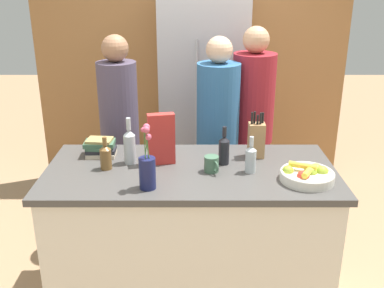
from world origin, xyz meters
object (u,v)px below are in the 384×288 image
object	(u,v)px
knife_block	(258,140)
cereal_box	(163,139)
bottle_wine	(131,145)
person_in_blue	(219,133)
coffee_mug	(213,164)
bottle_water	(252,158)
refrigerator	(204,102)
fruit_bowl	(309,175)
book_stack	(102,147)
bottle_oil	(225,149)
flower_vase	(149,169)
bottle_vinegar	(107,156)
person_at_sink	(121,131)
person_in_red_tee	(254,123)

from	to	relation	value
knife_block	cereal_box	xyz separation A→B (m)	(-0.59, -0.11, 0.04)
bottle_wine	person_in_blue	distance (m)	0.83
coffee_mug	bottle_water	bearing A→B (deg)	-1.66
refrigerator	coffee_mug	distance (m)	1.52
fruit_bowl	knife_block	distance (m)	0.44
fruit_bowl	book_stack	xyz separation A→B (m)	(-1.24, 0.38, 0.02)
cereal_box	bottle_oil	distance (m)	0.39
fruit_bowl	flower_vase	world-z (taller)	flower_vase
fruit_bowl	bottle_wine	bearing A→B (deg)	165.97
person_in_blue	coffee_mug	bearing A→B (deg)	-116.90
refrigerator	person_in_blue	size ratio (longest dim) A/B	1.15
bottle_oil	bottle_wine	world-z (taller)	bottle_wine
knife_block	bottle_wine	bearing A→B (deg)	-172.71
bottle_vinegar	person_at_sink	bearing A→B (deg)	91.89
fruit_bowl	book_stack	world-z (taller)	book_stack
flower_vase	bottle_vinegar	size ratio (longest dim) A/B	1.81
cereal_box	coffee_mug	size ratio (longest dim) A/B	2.68
coffee_mug	cereal_box	bearing A→B (deg)	157.23
flower_vase	person_at_sink	distance (m)	1.00
bottle_wine	flower_vase	bearing A→B (deg)	-68.03
cereal_box	book_stack	distance (m)	0.43
refrigerator	fruit_bowl	bearing A→B (deg)	-71.38
knife_block	flower_vase	bearing A→B (deg)	-145.16
bottle_vinegar	person_in_blue	size ratio (longest dim) A/B	0.12
bottle_oil	person_in_blue	distance (m)	0.62
coffee_mug	person_in_red_tee	size ratio (longest dim) A/B	0.07
bottle_oil	person_at_sink	xyz separation A→B (m)	(-0.73, 0.61, -0.09)
refrigerator	book_stack	distance (m)	1.44
bottle_water	person_in_red_tee	world-z (taller)	person_in_red_tee
knife_block	book_stack	xyz separation A→B (m)	(-0.99, 0.02, -0.06)
refrigerator	cereal_box	size ratio (longest dim) A/B	5.87
book_stack	bottle_wine	bearing A→B (deg)	-29.98
knife_block	person_in_red_tee	distance (m)	0.65
bottle_oil	person_in_blue	xyz separation A→B (m)	(-0.00, 0.61, -0.11)
knife_block	person_at_sink	distance (m)	1.07
fruit_bowl	book_stack	bearing A→B (deg)	163.09
knife_block	person_in_blue	distance (m)	0.55
bottle_vinegar	person_in_red_tee	world-z (taller)	person_in_red_tee
coffee_mug	person_at_sink	bearing A→B (deg)	131.88
refrigerator	book_stack	bearing A→B (deg)	-118.20
bottle_vinegar	person_in_blue	bearing A→B (deg)	44.01
refrigerator	bottle_water	xyz separation A→B (m)	(0.25, -1.53, 0.09)
flower_vase	bottle_vinegar	bearing A→B (deg)	136.32
fruit_bowl	bottle_wine	distance (m)	1.07
coffee_mug	bottle_water	world-z (taller)	bottle_water
fruit_bowl	person_at_sink	xyz separation A→B (m)	(-1.19, 0.85, -0.03)
flower_vase	coffee_mug	size ratio (longest dim) A/B	3.08
bottle_vinegar	coffee_mug	bearing A→B (deg)	-3.97
person_at_sink	person_in_red_tee	world-z (taller)	person_in_red_tee
cereal_box	book_stack	world-z (taller)	cereal_box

